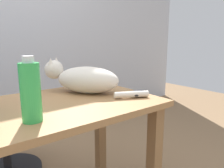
{
  "coord_description": "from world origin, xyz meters",
  "views": [
    {
      "loc": [
        -0.12,
        -0.92,
        0.99
      ],
      "look_at": [
        0.57,
        -0.04,
        0.76
      ],
      "focal_mm": 33.68,
      "sensor_mm": 36.0,
      "label": 1
    }
  ],
  "objects": [
    {
      "name": "cat",
      "position": [
        0.47,
        0.1,
        0.78
      ],
      "size": [
        0.38,
        0.52,
        0.2
      ],
      "color": "silver",
      "rests_on": "desk"
    },
    {
      "name": "computer_mouse",
      "position": [
        0.65,
        -0.15,
        0.72
      ],
      "size": [
        0.11,
        0.06,
        0.04
      ],
      "primitive_type": "ellipsoid",
      "color": "#232328",
      "rests_on": "desk"
    },
    {
      "name": "spray_bottle",
      "position": [
        0.1,
        -0.17,
        0.81
      ],
      "size": [
        0.07,
        0.07,
        0.24
      ],
      "color": "green",
      "rests_on": "desk"
    }
  ]
}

